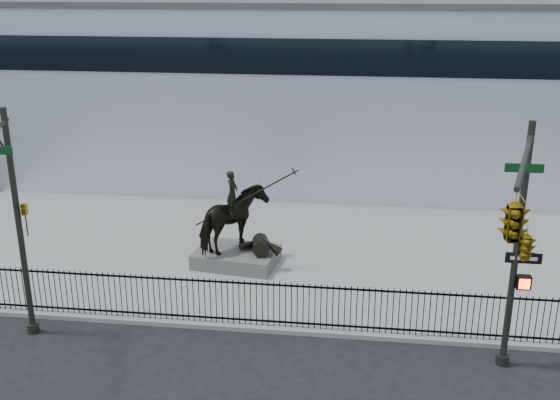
# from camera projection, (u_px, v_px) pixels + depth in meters

# --- Properties ---
(ground) EXTENTS (120.00, 120.00, 0.00)m
(ground) POSITION_uv_depth(u_px,v_px,m) (257.00, 351.00, 19.16)
(ground) COLOR black
(ground) RESTS_ON ground
(plaza) EXTENTS (30.00, 12.00, 0.15)m
(plaza) POSITION_uv_depth(u_px,v_px,m) (285.00, 253.00, 25.70)
(plaza) COLOR gray
(plaza) RESTS_ON ground
(building) EXTENTS (44.00, 14.00, 9.00)m
(building) POSITION_uv_depth(u_px,v_px,m) (313.00, 88.00, 36.47)
(building) COLOR silver
(building) RESTS_ON ground
(picket_fence) EXTENTS (22.10, 0.10, 1.50)m
(picket_fence) POSITION_uv_depth(u_px,v_px,m) (263.00, 303.00, 20.04)
(picket_fence) COLOR black
(picket_fence) RESTS_ON plaza
(statue_plinth) EXTENTS (3.23, 2.45, 0.56)m
(statue_plinth) POSITION_uv_depth(u_px,v_px,m) (236.00, 257.00, 24.51)
(statue_plinth) COLOR #5C5A54
(statue_plinth) RESTS_ON plaza
(equestrian_statue) EXTENTS (3.77, 2.61, 3.22)m
(equestrian_statue) POSITION_uv_depth(u_px,v_px,m) (237.00, 221.00, 24.03)
(equestrian_statue) COLOR black
(equestrian_statue) RESTS_ON statue_plinth
(traffic_signal_left) EXTENTS (1.52, 4.84, 7.00)m
(traffic_signal_left) POSITION_uv_depth(u_px,v_px,m) (10.00, 219.00, 18.07)
(traffic_signal_left) COLOR #262822
(traffic_signal_left) RESTS_ON ground
(traffic_signal_right) EXTENTS (2.17, 6.86, 7.00)m
(traffic_signal_right) POSITION_uv_depth(u_px,v_px,m) (520.00, 232.00, 14.94)
(traffic_signal_right) COLOR #262822
(traffic_signal_right) RESTS_ON ground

